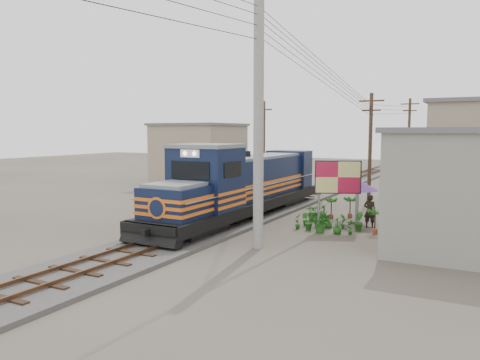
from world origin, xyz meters
The scene contains 14 objects.
ground centered at (0.00, 0.00, 0.00)m, with size 120.00×120.00×0.00m, color #473F35.
ballast centered at (0.00, 10.00, 0.08)m, with size 3.60×70.00×0.16m, color #595651.
track centered at (0.00, 10.00, 0.26)m, with size 1.15×70.00×0.12m.
locomotive centered at (0.00, 4.79, 1.69)m, with size 2.85×15.50×3.84m.
utility_pole_main centered at (3.50, -0.50, 5.00)m, with size 0.40×0.40×10.00m.
wooden_pole_mid centered at (4.50, 14.00, 3.68)m, with size 1.60×0.24×7.00m.
wooden_pole_far centered at (4.80, 28.00, 3.93)m, with size 1.60×0.24×7.50m.
wooden_pole_left centered at (-5.00, 18.00, 3.68)m, with size 1.60×0.24×7.00m.
power_lines centered at (-0.14, 8.49, 7.56)m, with size 9.65×19.00×3.30m.
shophouse_left centered at (-10.00, 16.00, 2.61)m, with size 6.30×6.30×5.20m.
billboard centered at (5.29, 4.14, 2.38)m, with size 1.95×0.98×3.24m.
market_umbrella centered at (5.76, 6.10, 1.92)m, with size 2.29×2.29×2.18m.
vendor centered at (6.49, 5.44, 0.80)m, with size 0.58×0.38×1.60m, color black.
plant_nursery centered at (4.41, 4.60, 0.44)m, with size 3.39×3.42×0.98m.
Camera 1 is at (11.37, -16.70, 4.58)m, focal length 35.00 mm.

